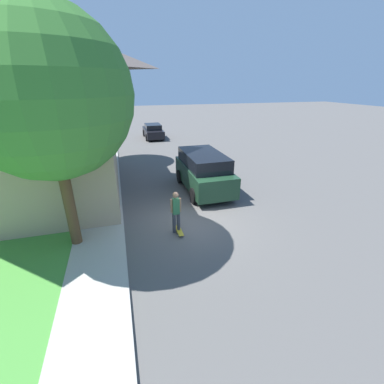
# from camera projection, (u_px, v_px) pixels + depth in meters

# --- Properties ---
(ground_plane) EXTENTS (120.00, 120.00, 0.00)m
(ground_plane) POSITION_uv_depth(u_px,v_px,m) (191.00, 222.00, 10.70)
(ground_plane) COLOR #54514F
(lawn) EXTENTS (10.00, 80.00, 0.08)m
(lawn) POSITION_uv_depth(u_px,v_px,m) (20.00, 188.00, 13.95)
(lawn) COLOR #478E38
(lawn) RESTS_ON ground_plane
(sidewalk) EXTENTS (1.80, 80.00, 0.10)m
(sidewalk) POSITION_uv_depth(u_px,v_px,m) (104.00, 180.00, 15.07)
(sidewalk) COLOR #ADA89E
(sidewalk) RESTS_ON ground_plane
(lawn_tree_near) EXTENTS (4.89, 4.89, 7.39)m
(lawn_tree_near) POSITION_uv_depth(u_px,v_px,m) (47.00, 95.00, 7.24)
(lawn_tree_near) COLOR brown
(lawn_tree_near) RESTS_ON lawn
(lawn_tree_far) EXTENTS (4.22, 4.22, 7.76)m
(lawn_tree_far) POSITION_uv_depth(u_px,v_px,m) (84.00, 76.00, 16.40)
(lawn_tree_far) COLOR brown
(lawn_tree_far) RESTS_ON lawn
(suv_parked) EXTENTS (2.16, 4.56, 2.02)m
(suv_parked) POSITION_uv_depth(u_px,v_px,m) (204.00, 171.00, 13.45)
(suv_parked) COLOR #193823
(suv_parked) RESTS_ON ground_plane
(car_down_street) EXTENTS (1.86, 4.27, 1.44)m
(car_down_street) POSITION_uv_depth(u_px,v_px,m) (153.00, 131.00, 26.58)
(car_down_street) COLOR black
(car_down_street) RESTS_ON ground_plane
(skateboarder) EXTENTS (0.41, 0.22, 1.68)m
(skateboarder) POSITION_uv_depth(u_px,v_px,m) (176.00, 210.00, 9.60)
(skateboarder) COLOR #38383D
(skateboarder) RESTS_ON ground_plane
(skateboard) EXTENTS (0.21, 0.81, 0.10)m
(skateboard) POSITION_uv_depth(u_px,v_px,m) (179.00, 231.00, 9.90)
(skateboard) COLOR #A89323
(skateboard) RESTS_ON ground_plane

